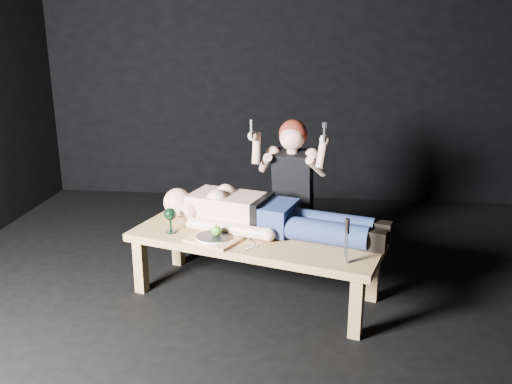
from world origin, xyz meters
TOP-DOWN VIEW (x-y plane):
  - ground at (0.00, 0.00)m, footprint 5.00×5.00m
  - back_wall at (0.00, 2.50)m, footprint 5.00×0.00m
  - table at (0.01, 0.16)m, footprint 1.83×1.11m
  - lying_man at (0.10, 0.28)m, footprint 1.87×1.03m
  - kneeling_woman at (0.24, 0.79)m, footprint 0.74×0.81m
  - serving_tray at (-0.26, 0.03)m, footprint 0.40×0.36m
  - plate at (-0.26, 0.03)m, footprint 0.29×0.29m
  - apple at (-0.24, 0.05)m, footprint 0.07×0.07m
  - goblet at (-0.59, 0.16)m, footprint 0.11×0.11m
  - fork_flat at (-0.40, 0.10)m, footprint 0.10×0.17m
  - knife_flat at (0.03, -0.03)m, footprint 0.13×0.15m
  - spoon_flat at (-0.01, 0.03)m, footprint 0.09×0.17m
  - carving_knife at (0.60, -0.23)m, footprint 0.05×0.05m

SIDE VIEW (x-z plane):
  - ground at x=0.00m, z-range 0.00..0.00m
  - table at x=0.01m, z-range 0.00..0.45m
  - fork_flat at x=-0.40m, z-range 0.45..0.46m
  - knife_flat at x=0.03m, z-range 0.45..0.46m
  - spoon_flat at x=-0.01m, z-range 0.45..0.46m
  - serving_tray at x=-0.26m, z-range 0.45..0.47m
  - plate at x=-0.26m, z-range 0.47..0.49m
  - apple at x=-0.24m, z-range 0.49..0.56m
  - goblet at x=-0.59m, z-range 0.45..0.63m
  - lying_man at x=0.10m, z-range 0.45..0.72m
  - carving_knife at x=0.60m, z-range 0.45..0.74m
  - kneeling_woman at x=0.24m, z-range 0.00..1.20m
  - back_wall at x=0.00m, z-range -1.00..4.00m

